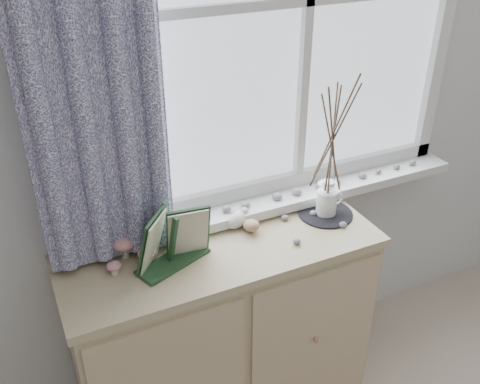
{
  "coord_description": "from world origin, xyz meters",
  "views": [
    {
      "loc": [
        -0.78,
        0.28,
        2.02
      ],
      "look_at": [
        -0.1,
        1.7,
        1.1
      ],
      "focal_mm": 40.0,
      "sensor_mm": 36.0,
      "label": 1
    }
  ],
  "objects_px": {
    "toadstool_cluster": "(128,248)",
    "twig_pitcher": "(333,134)",
    "sideboard": "(224,332)",
    "botanical_book": "(174,242)"
  },
  "relations": [
    {
      "from": "sideboard",
      "to": "botanical_book",
      "type": "height_order",
      "value": "botanical_book"
    },
    {
      "from": "sideboard",
      "to": "botanical_book",
      "type": "distance_m",
      "value": 0.57
    },
    {
      "from": "twig_pitcher",
      "to": "toadstool_cluster",
      "type": "bearing_deg",
      "value": -170.41
    },
    {
      "from": "sideboard",
      "to": "toadstool_cluster",
      "type": "xyz_separation_m",
      "value": [
        -0.33,
        0.08,
        0.48
      ]
    },
    {
      "from": "sideboard",
      "to": "toadstool_cluster",
      "type": "relative_size",
      "value": 6.72
    },
    {
      "from": "sideboard",
      "to": "twig_pitcher",
      "type": "distance_m",
      "value": 0.91
    },
    {
      "from": "sideboard",
      "to": "twig_pitcher",
      "type": "height_order",
      "value": "twig_pitcher"
    },
    {
      "from": "sideboard",
      "to": "botanical_book",
      "type": "relative_size",
      "value": 3.84
    },
    {
      "from": "toadstool_cluster",
      "to": "twig_pitcher",
      "type": "xyz_separation_m",
      "value": [
        0.8,
        -0.05,
        0.3
      ]
    },
    {
      "from": "toadstool_cluster",
      "to": "twig_pitcher",
      "type": "bearing_deg",
      "value": -3.3
    }
  ]
}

